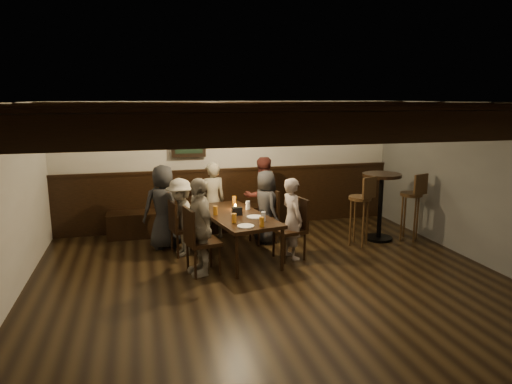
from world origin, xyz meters
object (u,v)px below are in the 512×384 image
object	(u,v)px
chair_left_far	(202,253)
high_top_table	(381,197)
bar_stool_right	(410,215)
chair_right_near	(264,226)
person_bench_right	(262,196)
person_left_near	(181,217)
chair_left_near	(183,238)
person_right_far	(292,219)
bar_stool_left	(359,220)
chair_right_far	(290,240)
person_bench_centre	(212,201)
person_right_near	(266,207)
person_bench_left	(164,207)
person_left_far	(199,227)
dining_table	(236,218)

from	to	relation	value
chair_left_far	high_top_table	xyz separation A→B (m)	(3.24, 0.81, 0.48)
bar_stool_right	chair_left_far	bearing A→B (deg)	170.21
chair_right_near	person_bench_right	bearing A→B (deg)	-21.88
person_left_near	chair_left_near	bearing A→B (deg)	90.00
chair_right_near	bar_stool_right	size ratio (longest dim) A/B	0.77
chair_right_near	person_right_far	size ratio (longest dim) A/B	0.72
person_right_far	bar_stool_left	distance (m)	1.35
person_left_near	bar_stool_left	world-z (taller)	person_left_near
chair_left_near	chair_right_far	bearing A→B (deg)	57.97
chair_left_near	chair_right_near	bearing A→B (deg)	90.00
person_bench_centre	high_top_table	distance (m)	2.94
chair_right_far	person_right_near	size ratio (longest dim) A/B	0.76
person_bench_left	person_bench_right	size ratio (longest dim) A/B	0.98
person_bench_centre	person_left_far	bearing A→B (deg)	63.43
chair_left_near	chair_right_far	distance (m)	1.70
person_left_near	person_left_far	size ratio (longest dim) A/B	0.89
chair_right_far	person_bench_right	world-z (taller)	person_bench_right
chair_right_near	person_left_near	xyz separation A→B (m)	(-1.44, -0.29, 0.34)
person_right_far	person_left_far	bearing A→B (deg)	90.00
dining_table	person_right_near	xyz separation A→B (m)	(0.65, 0.59, 0.00)
person_left_near	high_top_table	xyz separation A→B (m)	(3.45, -0.07, 0.16)
person_left_near	person_right_near	distance (m)	1.50
dining_table	high_top_table	xyz separation A→B (m)	(2.62, 0.23, 0.15)
bar_stool_left	bar_stool_right	distance (m)	1.00
bar_stool_right	bar_stool_left	bearing A→B (deg)	163.18
person_bench_centre	person_left_near	distance (m)	0.96
chair_left_near	person_right_near	xyz separation A→B (m)	(1.44, 0.29, 0.36)
chair_left_far	person_bench_right	xyz separation A→B (m)	(1.32, 1.64, 0.42)
person_bench_right	person_right_far	xyz separation A→B (m)	(0.12, -1.35, -0.08)
bar_stool_left	person_bench_right	bearing A→B (deg)	118.23
dining_table	person_bench_left	size ratio (longest dim) A/B	1.39
person_bench_left	person_bench_centre	size ratio (longest dim) A/B	1.02
dining_table	bar_stool_left	size ratio (longest dim) A/B	1.63
chair_right_far	person_right_near	xyz separation A→B (m)	(-0.15, 0.89, 0.34)
chair_right_far	chair_right_near	bearing A→B (deg)	0.05
bar_stool_left	bar_stool_right	world-z (taller)	same
chair_right_far	bar_stool_right	distance (m)	2.37
bar_stool_left	chair_right_far	bearing A→B (deg)	167.93
chair_right_near	person_bench_centre	xyz separation A→B (m)	(-0.82, 0.45, 0.40)
chair_left_far	person_right_far	bearing A→B (deg)	90.00
person_bench_right	bar_stool_right	size ratio (longest dim) A/B	1.19
chair_right_far	high_top_table	xyz separation A→B (m)	(1.83, 0.53, 0.48)
high_top_table	person_right_far	bearing A→B (deg)	-163.88
person_right_far	chair_left_near	bearing A→B (deg)	58.50
chair_left_near	person_right_near	world-z (taller)	person_right_near
dining_table	person_left_far	xyz separation A→B (m)	(-0.65, -0.59, 0.07)
chair_left_far	person_bench_right	distance (m)	2.15
person_bench_centre	person_left_far	world-z (taller)	person_left_far
person_bench_left	chair_right_far	bearing A→B (deg)	140.20
dining_table	bar_stool_left	bearing A→B (deg)	-10.76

